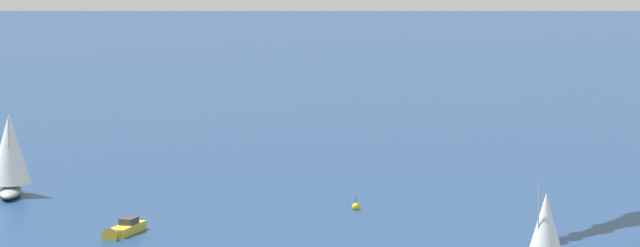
# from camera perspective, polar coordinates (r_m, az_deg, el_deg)

# --- Properties ---
(sailboat_near_centre) EXTENTS (8.38, 10.57, 13.69)m
(sailboat_near_centre) POSITION_cam_1_polar(r_m,az_deg,el_deg) (196.04, -13.20, -1.25)
(sailboat_near_centre) COLOR #9E9993
(sailboat_near_centre) RESTS_ON ground_plane
(motorboat_far_port) EXTENTS (3.20, 8.52, 2.41)m
(motorboat_far_port) POSITION_cam_1_polar(r_m,az_deg,el_deg) (165.87, -8.47, -4.55)
(motorboat_far_port) COLOR gold
(motorboat_far_port) RESTS_ON ground_plane
(sailboat_inshore) EXTENTS (6.47, 8.12, 10.53)m
(sailboat_inshore) POSITION_cam_1_polar(r_m,az_deg,el_deg) (142.17, 9.66, -4.76)
(sailboat_inshore) COLOR #23478C
(sailboat_inshore) RESTS_ON ground_plane
(marker_buoy) EXTENTS (1.10, 1.10, 2.10)m
(marker_buoy) POSITION_cam_1_polar(r_m,az_deg,el_deg) (181.14, 1.55, -3.60)
(marker_buoy) COLOR yellow
(marker_buoy) RESTS_ON ground_plane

